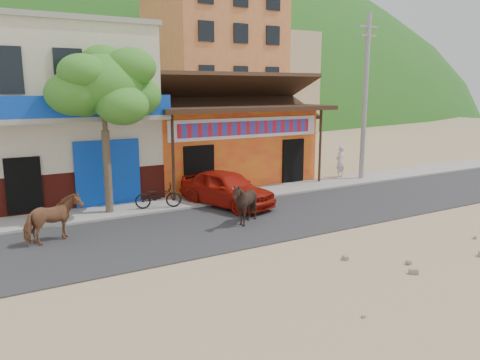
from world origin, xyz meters
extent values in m
plane|color=#9E825B|center=(0.00, 0.00, 0.00)|extent=(120.00, 120.00, 0.00)
cube|color=#28282B|center=(0.00, 2.50, 0.02)|extent=(60.00, 5.00, 0.04)
cube|color=gray|center=(0.00, 6.00, 0.06)|extent=(60.00, 2.00, 0.12)
cube|color=orange|center=(2.00, 10.00, 1.80)|extent=(8.00, 6.00, 3.60)
cube|color=beige|center=(-5.50, 10.00, 3.50)|extent=(7.00, 6.00, 7.00)
cube|color=#CC723F|center=(9.00, 24.00, 6.00)|extent=(9.00, 9.00, 12.00)
cube|color=tan|center=(18.00, 30.00, 5.00)|extent=(8.00, 8.00, 10.00)
ellipsoid|color=#194C14|center=(0.00, 70.00, 12.00)|extent=(100.00, 40.00, 24.00)
cylinder|color=gray|center=(8.20, 6.00, 4.12)|extent=(0.24, 0.24, 8.00)
imported|color=brown|center=(-6.90, 3.42, 0.75)|extent=(1.84, 1.32, 1.42)
imported|color=black|center=(-0.98, 2.15, 0.77)|extent=(1.46, 1.33, 1.46)
imported|color=#A7170B|center=(-0.29, 4.71, 0.75)|extent=(2.78, 4.47, 1.42)
imported|color=black|center=(-2.84, 5.43, 0.58)|extent=(1.84, 1.06, 0.92)
imported|color=silver|center=(7.39, 6.70, 0.93)|extent=(0.67, 0.54, 1.61)
camera|label=1|loc=(-8.84, -11.04, 4.60)|focal=35.00mm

